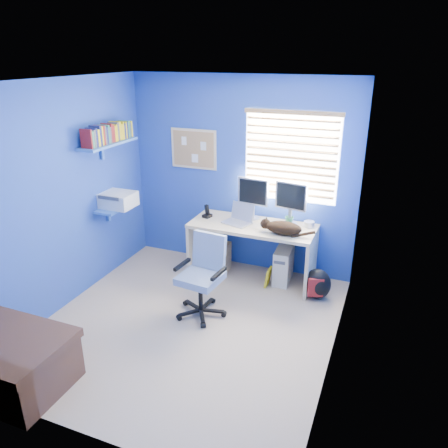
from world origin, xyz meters
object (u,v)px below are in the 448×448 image
at_px(desk, 252,252).
at_px(cat, 283,228).
at_px(laptop, 237,215).
at_px(tower_pc, 283,265).
at_px(office_chair, 203,286).

xyz_separation_m(desk, cat, (0.43, -0.15, 0.45)).
height_order(desk, laptop, laptop).
relative_size(laptop, cat, 0.76).
relative_size(laptop, tower_pc, 0.73).
bearing_deg(cat, tower_pc, 101.70).
relative_size(desk, office_chair, 1.72).
relative_size(desk, laptop, 4.71).
bearing_deg(laptop, cat, 6.69).
height_order(cat, tower_pc, cat).
bearing_deg(tower_pc, cat, -85.99).
bearing_deg(laptop, tower_pc, 27.43).
distance_m(cat, tower_pc, 0.63).
height_order(laptop, cat, laptop).
bearing_deg(cat, laptop, 173.99).
xyz_separation_m(cat, tower_pc, (-0.03, 0.22, -0.59)).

